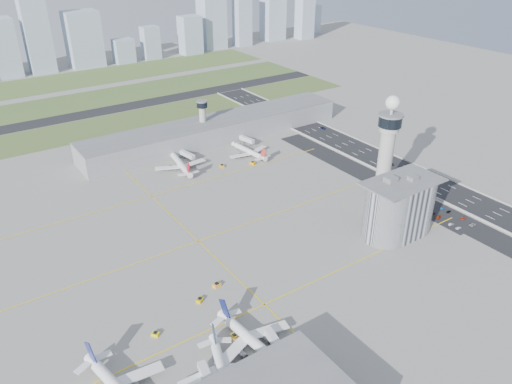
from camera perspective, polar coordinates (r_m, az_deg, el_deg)
ground at (r=260.84m, az=4.36°, el=-5.90°), size 1000.00×1000.00×0.00m
grass_strip_0 at (r=434.38m, az=-16.68°, el=7.31°), size 480.00×50.00×0.08m
grass_strip_1 at (r=503.10m, az=-19.55°, el=9.65°), size 480.00×60.00×0.08m
grass_strip_2 at (r=578.13m, az=-21.88°, el=11.51°), size 480.00×70.00×0.08m
runway at (r=468.03m, az=-18.20°, el=8.55°), size 480.00×22.00×0.10m
highway at (r=336.13m, az=19.95°, el=0.63°), size 28.00×500.00×0.10m
barrier_left at (r=325.48m, az=18.48°, el=0.08°), size 0.60×500.00×1.20m
barrier_right at (r=346.56m, az=21.37°, el=1.31°), size 0.60×500.00×1.20m
landside_road at (r=312.61m, az=18.60°, el=-1.25°), size 18.00×260.00×0.08m
parking_lot at (r=305.27m, az=20.10°, el=-2.25°), size 20.00×44.00×0.10m
taxiway_line_h_0 at (r=222.43m, az=0.96°, el=-12.74°), size 260.00×0.60×0.01m
taxiway_line_h_1 at (r=263.66m, az=-6.61°, el=-5.61°), size 260.00×0.60×0.01m
taxiway_line_h_2 at (r=311.06m, az=-11.88°, el=-0.46°), size 260.00×0.60×0.01m
taxiway_line_v at (r=263.66m, az=-6.61°, el=-5.61°), size 0.60×260.00×0.01m
control_tower at (r=294.74m, az=14.74°, el=5.12°), size 14.00×14.00×64.50m
secondary_tower at (r=380.41m, az=-6.12°, el=8.46°), size 8.60×8.60×31.90m
admin_building at (r=272.05m, az=16.03°, el=-1.70°), size 42.00×24.00×33.50m
terminal_pier at (r=387.02m, az=-4.59°, el=7.15°), size 210.00×32.00×15.80m
airplane_near_b at (r=189.28m, az=-3.80°, el=-19.69°), size 43.77×47.31×10.81m
airplane_near_c at (r=199.58m, az=-0.29°, el=-16.26°), size 39.76×45.40×11.77m
airplane_far_a at (r=341.66m, az=-8.70°, el=3.62°), size 41.82×47.06×11.76m
airplane_far_b at (r=358.23m, az=-0.88°, el=5.04°), size 36.01×41.16×10.70m
jet_bridge_near_2 at (r=196.84m, az=3.19°, el=-18.37°), size 5.39×14.31×5.70m
jet_bridge_far_0 at (r=359.56m, az=-8.51°, el=4.38°), size 5.39×14.31×5.70m
jet_bridge_far_1 at (r=381.82m, az=-1.78°, el=6.12°), size 5.39×14.31×5.70m
tug_0 at (r=212.03m, az=-11.43°, el=-15.59°), size 3.49×3.66×1.76m
tug_1 at (r=207.51m, az=-2.50°, el=-16.09°), size 2.16×3.08×1.76m
tug_2 at (r=224.78m, az=-6.44°, el=-12.12°), size 4.01×3.68×1.92m
tug_3 at (r=232.00m, az=-4.51°, el=-10.52°), size 3.82×2.91×2.03m
tug_4 at (r=341.91m, az=-3.93°, el=3.01°), size 2.99×3.85×2.01m
tug_5 at (r=345.40m, az=-0.39°, el=3.35°), size 3.70×4.26×2.07m
car_lot_0 at (r=293.44m, az=22.14°, el=-3.81°), size 3.70×1.83×1.21m
car_lot_1 at (r=295.42m, az=21.39°, el=-3.44°), size 3.56×1.33×1.16m
car_lot_2 at (r=299.95m, az=20.14°, el=-2.69°), size 4.83×2.79×1.27m
car_lot_3 at (r=302.49m, az=19.48°, el=-2.30°), size 4.28×1.89×1.22m
car_lot_4 at (r=306.67m, az=17.88°, el=-1.59°), size 3.81×1.74×1.27m
car_lot_5 at (r=311.15m, az=17.09°, el=-1.02°), size 3.67×1.39×1.20m
car_lot_6 at (r=299.30m, az=23.50°, el=-3.44°), size 4.67×2.37×1.27m
car_lot_7 at (r=303.93m, az=22.60°, el=-2.77°), size 3.92×1.63×1.13m
car_lot_8 at (r=307.77m, az=21.16°, el=-2.09°), size 3.41×1.63×1.13m
car_lot_9 at (r=309.65m, az=20.52°, el=-1.77°), size 3.62×1.51×1.17m
car_lot_10 at (r=314.19m, az=19.41°, el=-1.11°), size 4.79×2.44×1.30m
car_lot_11 at (r=317.94m, az=18.38°, el=-0.58°), size 4.37×1.87×1.26m
car_hw_1 at (r=356.95m, az=15.21°, el=3.10°), size 1.62×4.00×1.29m
car_hw_2 at (r=412.37m, az=7.66°, el=7.25°), size 2.59×4.89×1.31m
car_hw_4 at (r=450.48m, az=0.94°, el=9.29°), size 1.62×3.30×1.08m
skyline_bldg_8 at (r=618.93m, az=-23.78°, el=16.17°), size 26.33×21.06×83.39m
skyline_bldg_9 at (r=632.89m, az=-19.12°, el=16.19°), size 36.96×29.57×62.11m
skyline_bldg_10 at (r=640.94m, az=-14.88°, el=15.32°), size 23.01×18.41×27.75m
skyline_bldg_11 at (r=651.90m, az=-11.96°, el=16.34°), size 20.22×16.18×38.97m
skyline_bldg_12 at (r=671.58m, az=-7.53°, el=17.36°), size 26.14×20.92×46.89m
skyline_bldg_13 at (r=697.42m, az=-5.09°, el=19.30°), size 32.26×25.81×81.20m
skyline_bldg_14 at (r=714.76m, az=-1.58°, el=19.10°), size 21.59×17.28×68.75m
skyline_bldg_15 at (r=755.17m, az=1.94°, el=19.37°), size 30.25×24.20×63.40m
skyline_bldg_16 at (r=765.24m, az=5.61°, el=19.69°), size 23.04×18.43×71.56m
skyline_bldg_17 at (r=811.45m, az=6.38°, el=19.03°), size 22.64×18.11×41.06m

